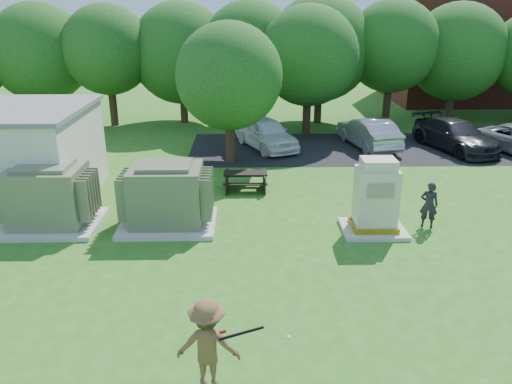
{
  "coord_description": "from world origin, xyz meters",
  "views": [
    {
      "loc": [
        -0.29,
        -10.21,
        6.64
      ],
      "look_at": [
        0.0,
        4.0,
        1.3
      ],
      "focal_mm": 35.0,
      "sensor_mm": 36.0,
      "label": 1
    }
  ],
  "objects_px": {
    "car_white": "(266,133)",
    "car_silver_a": "(368,132)",
    "transformer_left": "(49,198)",
    "car_dark": "(455,135)",
    "person_by_generator": "(429,205)",
    "picnic_table": "(246,179)",
    "car_silver_b": "(509,136)",
    "batter": "(208,345)",
    "transformer_right": "(167,197)",
    "generator_cabinet": "(375,200)"
  },
  "relations": [
    {
      "from": "car_white",
      "to": "car_silver_a",
      "type": "xyz_separation_m",
      "value": [
        5.06,
        0.08,
        -0.01
      ]
    },
    {
      "from": "transformer_left",
      "to": "car_dark",
      "type": "distance_m",
      "value": 18.51
    },
    {
      "from": "car_dark",
      "to": "person_by_generator",
      "type": "bearing_deg",
      "value": -133.04
    },
    {
      "from": "picnic_table",
      "to": "car_dark",
      "type": "height_order",
      "value": "car_dark"
    },
    {
      "from": "transformer_left",
      "to": "person_by_generator",
      "type": "bearing_deg",
      "value": -1.41
    },
    {
      "from": "car_dark",
      "to": "car_silver_a",
      "type": "bearing_deg",
      "value": 154.88
    },
    {
      "from": "picnic_table",
      "to": "car_silver_b",
      "type": "height_order",
      "value": "car_silver_b"
    },
    {
      "from": "transformer_left",
      "to": "batter",
      "type": "distance_m",
      "value": 9.1
    },
    {
      "from": "transformer_left",
      "to": "batter",
      "type": "bearing_deg",
      "value": -52.87
    },
    {
      "from": "transformer_left",
      "to": "car_silver_a",
      "type": "relative_size",
      "value": 0.67
    },
    {
      "from": "batter",
      "to": "car_dark",
      "type": "xyz_separation_m",
      "value": [
        10.85,
        15.94,
        -0.18
      ]
    },
    {
      "from": "transformer_right",
      "to": "person_by_generator",
      "type": "distance_m",
      "value": 8.26
    },
    {
      "from": "car_white",
      "to": "car_dark",
      "type": "bearing_deg",
      "value": -27.35
    },
    {
      "from": "generator_cabinet",
      "to": "car_dark",
      "type": "relative_size",
      "value": 0.47
    },
    {
      "from": "generator_cabinet",
      "to": "car_white",
      "type": "bearing_deg",
      "value": 106.86
    },
    {
      "from": "car_white",
      "to": "car_dark",
      "type": "distance_m",
      "value": 9.17
    },
    {
      "from": "picnic_table",
      "to": "transformer_right",
      "type": "bearing_deg",
      "value": -127.67
    },
    {
      "from": "transformer_right",
      "to": "car_white",
      "type": "xyz_separation_m",
      "value": [
        3.49,
        9.19,
        -0.22
      ]
    },
    {
      "from": "person_by_generator",
      "to": "picnic_table",
      "type": "bearing_deg",
      "value": -12.66
    },
    {
      "from": "generator_cabinet",
      "to": "transformer_left",
      "type": "bearing_deg",
      "value": 176.67
    },
    {
      "from": "car_dark",
      "to": "picnic_table",
      "type": "bearing_deg",
      "value": -168.65
    },
    {
      "from": "car_silver_a",
      "to": "batter",
      "type": "bearing_deg",
      "value": 55.02
    },
    {
      "from": "generator_cabinet",
      "to": "person_by_generator",
      "type": "relative_size",
      "value": 1.57
    },
    {
      "from": "car_dark",
      "to": "transformer_right",
      "type": "bearing_deg",
      "value": -162.47
    },
    {
      "from": "transformer_right",
      "to": "picnic_table",
      "type": "xyz_separation_m",
      "value": [
        2.48,
        3.21,
        -0.53
      ]
    },
    {
      "from": "batter",
      "to": "person_by_generator",
      "type": "xyz_separation_m",
      "value": [
        6.46,
        6.96,
        -0.15
      ]
    },
    {
      "from": "car_white",
      "to": "car_silver_a",
      "type": "height_order",
      "value": "car_white"
    },
    {
      "from": "car_silver_a",
      "to": "car_dark",
      "type": "distance_m",
      "value": 4.14
    },
    {
      "from": "transformer_right",
      "to": "car_silver_b",
      "type": "relative_size",
      "value": 0.64
    },
    {
      "from": "transformer_left",
      "to": "batter",
      "type": "relative_size",
      "value": 1.66
    },
    {
      "from": "transformer_left",
      "to": "car_white",
      "type": "bearing_deg",
      "value": 51.95
    },
    {
      "from": "generator_cabinet",
      "to": "batter",
      "type": "relative_size",
      "value": 1.3
    },
    {
      "from": "car_silver_a",
      "to": "car_white",
      "type": "bearing_deg",
      "value": -11.82
    },
    {
      "from": "car_silver_a",
      "to": "car_silver_b",
      "type": "distance_m",
      "value": 6.8
    },
    {
      "from": "car_silver_a",
      "to": "generator_cabinet",
      "type": "bearing_deg",
      "value": 65.28
    },
    {
      "from": "picnic_table",
      "to": "car_silver_b",
      "type": "xyz_separation_m",
      "value": [
        12.85,
        5.54,
        0.21
      ]
    },
    {
      "from": "batter",
      "to": "transformer_right",
      "type": "bearing_deg",
      "value": -72.01
    },
    {
      "from": "transformer_right",
      "to": "batter",
      "type": "xyz_separation_m",
      "value": [
        1.79,
        -7.25,
        -0.07
      ]
    },
    {
      "from": "car_white",
      "to": "car_silver_a",
      "type": "distance_m",
      "value": 5.06
    },
    {
      "from": "generator_cabinet",
      "to": "car_silver_a",
      "type": "height_order",
      "value": "generator_cabinet"
    },
    {
      "from": "transformer_left",
      "to": "batter",
      "type": "xyz_separation_m",
      "value": [
        5.49,
        -7.25,
        -0.07
      ]
    },
    {
      "from": "car_dark",
      "to": "car_silver_b",
      "type": "bearing_deg",
      "value": -15.51
    },
    {
      "from": "transformer_left",
      "to": "generator_cabinet",
      "type": "distance_m",
      "value": 10.18
    },
    {
      "from": "transformer_right",
      "to": "car_dark",
      "type": "xyz_separation_m",
      "value": [
        12.65,
        8.68,
        -0.25
      ]
    },
    {
      "from": "picnic_table",
      "to": "person_by_generator",
      "type": "height_order",
      "value": "person_by_generator"
    },
    {
      "from": "person_by_generator",
      "to": "car_white",
      "type": "xyz_separation_m",
      "value": [
        -4.76,
        9.49,
        -0.0
      ]
    },
    {
      "from": "picnic_table",
      "to": "car_silver_a",
      "type": "relative_size",
      "value": 0.37
    },
    {
      "from": "transformer_right",
      "to": "batter",
      "type": "height_order",
      "value": "transformer_right"
    },
    {
      "from": "generator_cabinet",
      "to": "batter",
      "type": "height_order",
      "value": "generator_cabinet"
    },
    {
      "from": "batter",
      "to": "car_silver_b",
      "type": "bearing_deg",
      "value": -126.11
    }
  ]
}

